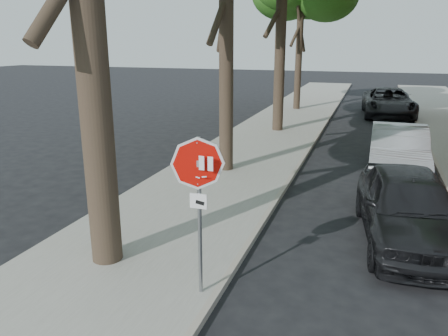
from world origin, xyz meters
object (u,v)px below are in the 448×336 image
Objects in this scene: stop_sign at (199,187)px; car_a at (408,207)px; car_b at (398,152)px; car_d at (388,102)px.

car_a is (3.30, 3.43, -1.17)m from stop_sign.
stop_sign is 0.57× the size of car_a.
car_b is at bearing 83.11° from car_a.
car_a is at bearing -93.95° from car_d.
stop_sign is 0.46× the size of car_d.
stop_sign reaches higher than car_a.
car_a is 0.96× the size of car_b.
car_b is (0.00, 4.95, 0.01)m from car_a.
car_d is (-0.02, 17.04, 0.02)m from car_a.
stop_sign is at bearing -140.78° from car_a.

